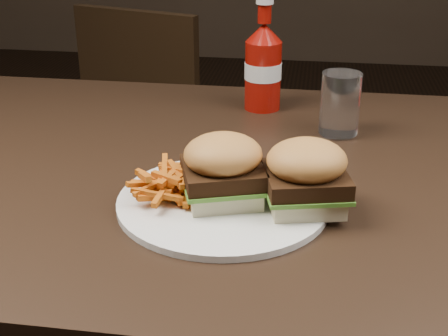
# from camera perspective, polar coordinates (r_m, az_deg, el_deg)

# --- Properties ---
(dining_table) EXTENTS (1.20, 0.80, 0.04)m
(dining_table) POSITION_cam_1_polar(r_m,az_deg,el_deg) (0.96, -1.20, -0.77)
(dining_table) COLOR black
(dining_table) RESTS_ON ground
(chair_far) EXTENTS (0.48, 0.48, 0.04)m
(chair_far) POSITION_cam_1_polar(r_m,az_deg,el_deg) (1.93, -4.68, 2.92)
(chair_far) COLOR black
(chair_far) RESTS_ON ground
(plate) EXTENTS (0.28, 0.28, 0.01)m
(plate) POSITION_cam_1_polar(r_m,az_deg,el_deg) (0.83, -0.10, -3.12)
(plate) COLOR white
(plate) RESTS_ON dining_table
(sandwich_half_a) EXTENTS (0.11, 0.11, 0.02)m
(sandwich_half_a) POSITION_cam_1_polar(r_m,az_deg,el_deg) (0.82, -0.09, -2.19)
(sandwich_half_a) COLOR beige
(sandwich_half_a) RESTS_ON plate
(sandwich_half_b) EXTENTS (0.11, 0.10, 0.02)m
(sandwich_half_b) POSITION_cam_1_polar(r_m,az_deg,el_deg) (0.81, 7.38, -2.78)
(sandwich_half_b) COLOR #F5EFB4
(sandwich_half_b) RESTS_ON plate
(fries_pile) EXTENTS (0.10, 0.10, 0.04)m
(fries_pile) POSITION_cam_1_polar(r_m,az_deg,el_deg) (0.83, -4.50, -0.91)
(fries_pile) COLOR orange
(fries_pile) RESTS_ON plate
(ketchup_bottle) EXTENTS (0.08, 0.08, 0.13)m
(ketchup_bottle) POSITION_cam_1_polar(r_m,az_deg,el_deg) (1.18, 3.57, 8.26)
(ketchup_bottle) COLOR maroon
(ketchup_bottle) RESTS_ON dining_table
(tumbler) EXTENTS (0.08, 0.08, 0.10)m
(tumbler) POSITION_cam_1_polar(r_m,az_deg,el_deg) (1.06, 10.56, 5.84)
(tumbler) COLOR white
(tumbler) RESTS_ON dining_table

